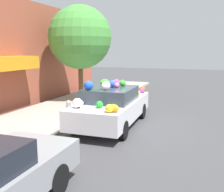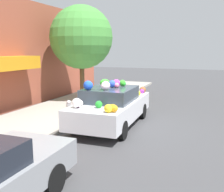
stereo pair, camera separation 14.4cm
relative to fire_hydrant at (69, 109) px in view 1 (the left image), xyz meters
name	(u,v)px [view 1 (the left image)]	position (x,y,z in m)	size (l,w,h in m)	color
ground_plane	(108,125)	(0.16, -1.53, -0.49)	(60.00, 60.00, 0.00)	#424244
sidewalk_curb	(45,116)	(0.16, 1.17, -0.42)	(24.00, 3.20, 0.14)	#9E998E
street_tree	(80,38)	(3.63, 1.34, 2.84)	(3.20, 3.20, 4.80)	brown
fire_hydrant	(69,109)	(0.00, 0.00, 0.00)	(0.20, 0.20, 0.70)	#B2B2B7
art_car	(112,105)	(0.13, -1.69, 0.27)	(4.39, 1.93, 1.72)	silver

